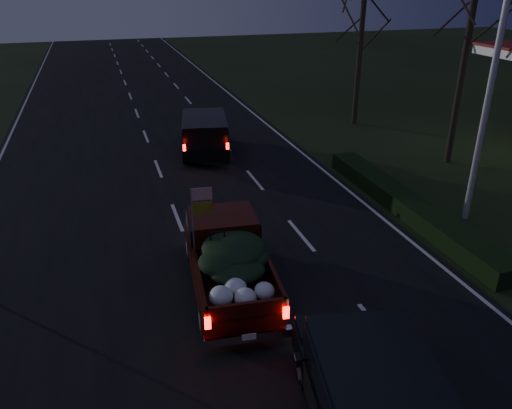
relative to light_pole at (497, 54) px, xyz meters
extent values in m
plane|color=black|center=(-9.50, -2.00, -5.48)|extent=(120.00, 120.00, 0.00)
cube|color=black|center=(-9.50, -2.00, -5.47)|extent=(14.00, 120.00, 0.02)
cube|color=black|center=(-1.70, 1.00, -5.18)|extent=(1.00, 10.00, 0.60)
cylinder|color=silver|center=(0.00, 0.00, -0.98)|extent=(0.20, 0.20, 9.00)
cylinder|color=black|center=(3.00, 5.00, -1.23)|extent=(0.28, 0.28, 8.50)
cylinder|color=black|center=(2.00, 12.00, -1.98)|extent=(0.28, 0.28, 7.00)
cube|color=#360D07|center=(-8.84, -1.57, -4.91)|extent=(2.36, 4.95, 0.53)
cube|color=#360D07|center=(-8.76, -0.71, -4.19)|extent=(1.91, 1.69, 0.86)
cube|color=black|center=(-8.76, -0.71, -4.09)|extent=(2.00, 1.61, 0.53)
cube|color=#360D07|center=(-8.96, -2.81, -4.62)|extent=(2.02, 2.84, 0.06)
ellipsoid|color=black|center=(-8.87, -2.33, -4.19)|extent=(1.69, 1.86, 0.58)
cylinder|color=gray|center=(-9.70, -1.48, -3.51)|extent=(0.03, 0.03, 1.92)
cube|color=red|center=(-9.45, -1.51, -2.72)|extent=(0.50, 0.07, 0.33)
cube|color=gold|center=(-9.45, -1.51, -3.10)|extent=(0.50, 0.07, 0.33)
cube|color=black|center=(-7.05, 9.73, -4.85)|extent=(2.89, 5.16, 0.61)
cube|color=black|center=(-7.09, 9.48, -4.16)|extent=(2.53, 3.84, 0.81)
cube|color=black|center=(-7.09, 9.48, -4.08)|extent=(2.61, 3.76, 0.49)
cube|color=black|center=(-7.72, -7.47, -4.14)|extent=(2.59, 3.91, 0.83)
cube|color=black|center=(-7.72, -7.47, -4.06)|extent=(2.67, 3.83, 0.50)
cube|color=black|center=(-8.67, -6.03, -4.26)|extent=(0.14, 0.24, 0.17)
camera|label=1|loc=(-11.54, -12.58, 2.15)|focal=35.00mm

